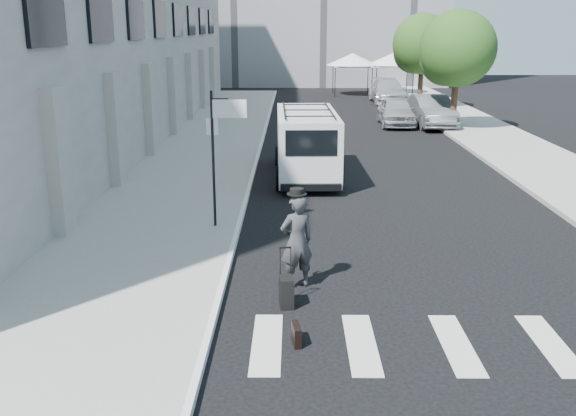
{
  "coord_description": "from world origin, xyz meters",
  "views": [
    {
      "loc": [
        -0.56,
        -12.82,
        5.17
      ],
      "look_at": [
        -0.67,
        0.84,
        1.3
      ],
      "focal_mm": 40.0,
      "sensor_mm": 36.0,
      "label": 1
    }
  ],
  "objects_px": {
    "cargo_van": "(306,143)",
    "parked_car_a": "(396,111)",
    "parked_car_c": "(388,91)",
    "businessman": "(297,241)",
    "suitcase": "(286,292)",
    "briefcase": "(296,334)",
    "parked_car_b": "(431,111)"
  },
  "relations": [
    {
      "from": "suitcase",
      "to": "parked_car_a",
      "type": "xyz_separation_m",
      "value": [
        5.68,
        23.45,
        0.46
      ]
    },
    {
      "from": "businessman",
      "to": "parked_car_b",
      "type": "distance_m",
      "value": 23.27
    },
    {
      "from": "briefcase",
      "to": "parked_car_c",
      "type": "distance_m",
      "value": 36.22
    },
    {
      "from": "businessman",
      "to": "parked_car_a",
      "type": "distance_m",
      "value": 23.14
    },
    {
      "from": "briefcase",
      "to": "parked_car_a",
      "type": "distance_m",
      "value": 25.56
    },
    {
      "from": "parked_car_c",
      "to": "suitcase",
      "type": "bearing_deg",
      "value": -101.95
    },
    {
      "from": "suitcase",
      "to": "cargo_van",
      "type": "relative_size",
      "value": 0.18
    },
    {
      "from": "businessman",
      "to": "parked_car_a",
      "type": "relative_size",
      "value": 0.44
    },
    {
      "from": "briefcase",
      "to": "parked_car_a",
      "type": "relative_size",
      "value": 0.1
    },
    {
      "from": "suitcase",
      "to": "cargo_van",
      "type": "xyz_separation_m",
      "value": [
        0.59,
        11.17,
        0.9
      ]
    },
    {
      "from": "suitcase",
      "to": "parked_car_c",
      "type": "bearing_deg",
      "value": 72.49
    },
    {
      "from": "briefcase",
      "to": "suitcase",
      "type": "xyz_separation_m",
      "value": [
        -0.19,
        1.5,
        0.13
      ]
    },
    {
      "from": "cargo_van",
      "to": "parked_car_c",
      "type": "xyz_separation_m",
      "value": [
        6.15,
        22.94,
        -0.4
      ]
    },
    {
      "from": "parked_car_c",
      "to": "cargo_van",
      "type": "bearing_deg",
      "value": -105.78
    },
    {
      "from": "businessman",
      "to": "briefcase",
      "type": "xyz_separation_m",
      "value": [
        -0.01,
        -2.47,
        -0.82
      ]
    },
    {
      "from": "suitcase",
      "to": "parked_car_a",
      "type": "distance_m",
      "value": 24.13
    },
    {
      "from": "suitcase",
      "to": "parked_car_b",
      "type": "bearing_deg",
      "value": 65.69
    },
    {
      "from": "cargo_van",
      "to": "parked_car_c",
      "type": "height_order",
      "value": "cargo_van"
    },
    {
      "from": "businessman",
      "to": "parked_car_b",
      "type": "bearing_deg",
      "value": -133.74
    },
    {
      "from": "parked_car_c",
      "to": "parked_car_a",
      "type": "bearing_deg",
      "value": -96.43
    },
    {
      "from": "businessman",
      "to": "parked_car_c",
      "type": "bearing_deg",
      "value": -126.65
    },
    {
      "from": "businessman",
      "to": "suitcase",
      "type": "distance_m",
      "value": 1.2
    },
    {
      "from": "parked_car_c",
      "to": "briefcase",
      "type": "bearing_deg",
      "value": -101.21
    },
    {
      "from": "businessman",
      "to": "cargo_van",
      "type": "bearing_deg",
      "value": -117.69
    },
    {
      "from": "parked_car_b",
      "to": "parked_car_c",
      "type": "bearing_deg",
      "value": 91.21
    },
    {
      "from": "briefcase",
      "to": "suitcase",
      "type": "height_order",
      "value": "suitcase"
    },
    {
      "from": "cargo_van",
      "to": "parked_car_a",
      "type": "relative_size",
      "value": 1.39
    },
    {
      "from": "suitcase",
      "to": "cargo_van",
      "type": "height_order",
      "value": "cargo_van"
    },
    {
      "from": "briefcase",
      "to": "parked_car_a",
      "type": "xyz_separation_m",
      "value": [
        5.5,
        24.95,
        0.59
      ]
    },
    {
      "from": "cargo_van",
      "to": "suitcase",
      "type": "bearing_deg",
      "value": -94.81
    },
    {
      "from": "briefcase",
      "to": "parked_car_b",
      "type": "bearing_deg",
      "value": 65.82
    },
    {
      "from": "parked_car_b",
      "to": "parked_car_c",
      "type": "xyz_separation_m",
      "value": [
        -0.75,
        11.04,
        -0.03
      ]
    }
  ]
}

